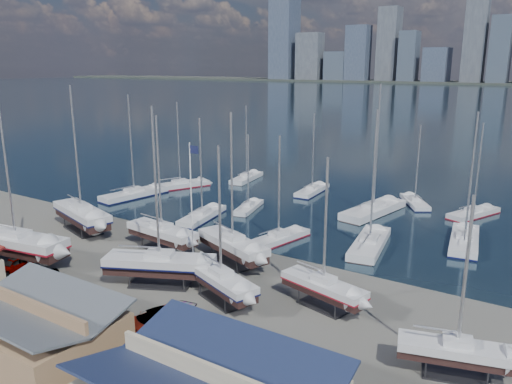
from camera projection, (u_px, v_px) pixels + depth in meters
The scene contains 27 objects.
ground at pixel (182, 276), 49.47m from camera, with size 1400.00×1400.00×0.00m, color #605E59.
shed_grey at pixel (34, 324), 35.89m from camera, with size 12.60×8.40×4.17m.
sailboat_cradle_0 at pixel (82, 214), 62.32m from camera, with size 11.68×6.25×18.02m.
sailboat_cradle_1 at pixel (16, 243), 52.15m from camera, with size 12.29×5.24×19.00m.
sailboat_cradle_2 at pixel (162, 232), 55.99m from camera, with size 9.44×3.52×15.12m.
sailboat_cradle_3 at pixel (160, 264), 46.91m from camera, with size 10.72×7.08×16.84m.
sailboat_cradle_4 at pixel (233, 244), 52.14m from camera, with size 9.99×6.02×15.80m.
sailboat_cradle_5 at pixel (221, 280), 43.71m from camera, with size 8.78×5.31×13.90m.
sailboat_cradle_6 at pixel (323, 287), 42.50m from camera, with size 8.31×4.09×13.17m.
sailboat_cradle_7 at pixel (457, 351), 32.98m from camera, with size 7.85×4.06×12.61m.
sailboat_moored_0 at pixel (134, 196), 78.59m from camera, with size 4.91×11.57×16.75m.
sailboat_moored_1 at pixel (180, 186), 84.70m from camera, with size 6.84×10.37×15.13m.
sailboat_moored_2 at pixel (247, 179), 90.18m from camera, with size 4.03×9.56×14.00m.
sailboat_moored_3 at pixel (202, 217), 67.53m from camera, with size 4.33×9.89×14.30m.
sailboat_moored_4 at pixel (248, 208), 71.73m from camera, with size 3.84×7.87×11.45m.
sailboat_moored_5 at pixel (312, 191), 81.20m from camera, with size 3.06×9.21×13.57m.
sailboat_moored_6 at pixel (279, 239), 58.87m from camera, with size 4.34×9.15×13.19m.
sailboat_moored_7 at pixel (373, 212), 69.83m from camera, with size 5.73×12.83×18.72m.
sailboat_moored_8 at pixel (415, 203), 74.40m from camera, with size 6.38×8.31×12.47m.
sailboat_moored_9 at pixel (370, 245), 56.86m from camera, with size 4.74×11.22×16.41m.
sailboat_moored_10 at pixel (464, 242), 57.89m from camera, with size 4.58×11.08×16.07m.
sailboat_moored_11 at pixel (473, 214), 68.76m from camera, with size 5.94×9.28×13.49m.
car_a at pixel (13, 265), 50.46m from camera, with size 1.59×3.96×1.35m, color gray.
car_b at pixel (52, 280), 46.89m from camera, with size 1.45×4.16×1.37m, color gray.
car_c at pixel (152, 321), 39.23m from camera, with size 2.52×5.46×1.52m, color gray.
car_d at pixel (174, 321), 39.39m from camera, with size 1.85×4.54×1.32m, color gray.
flagpole at pixel (192, 196), 50.10m from camera, with size 1.13×0.12×12.90m.
Camera 1 is at (30.94, -44.67, 20.27)m, focal length 35.00 mm.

